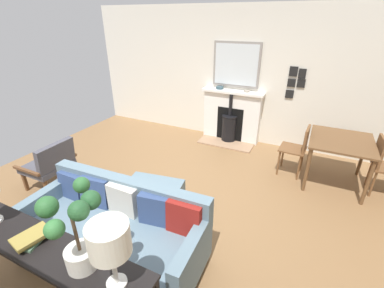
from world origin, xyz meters
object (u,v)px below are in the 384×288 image
ottoman (152,195)px  armchair_accent (51,163)px  mantel_bowl_far (247,91)px  book_stack (32,238)px  dining_table (341,146)px  sofa (116,229)px  dining_chair_near_fireplace (298,147)px  potted_plant (75,229)px  fireplace (231,119)px  table_lamp_far_end (109,241)px  mantel_bowl_near (220,88)px  dining_chair_by_back_wall (383,162)px  console_table (50,257)px

ottoman → armchair_accent: armchair_accent is taller
mantel_bowl_far → book_stack: bearing=-7.6°
book_stack → dining_table: bearing=145.6°
ottoman → dining_table: 2.88m
sofa → dining_chair_near_fireplace: (-2.61, 1.54, 0.15)m
mantel_bowl_far → potted_plant: bearing=-0.3°
mantel_bowl_far → potted_plant: 4.20m
dining_table → armchair_accent: bearing=-62.3°
fireplace → sofa: (3.47, -0.12, -0.11)m
mantel_bowl_far → potted_plant: potted_plant is taller
potted_plant → book_stack: 0.62m
table_lamp_far_end → potted_plant: (-0.01, -0.31, -0.05)m
mantel_bowl_far → armchair_accent: size_ratio=0.15×
book_stack → armchair_accent: bearing=-129.7°
potted_plant → dining_table: 3.78m
mantel_bowl_far → dining_chair_near_fireplace: mantel_bowl_far is taller
sofa → book_stack: book_stack is taller
potted_plant → fireplace: bearing=-176.5°
mantel_bowl_near → book_stack: bearing=0.0°
book_stack → dining_chair_by_back_wall: dining_chair_by_back_wall is taller
mantel_bowl_far → ottoman: size_ratio=0.15×
fireplace → dining_table: 2.18m
fireplace → armchair_accent: size_ratio=1.61×
mantel_bowl_near → dining_chair_near_fireplace: (0.88, 1.71, -0.59)m
fireplace → dining_chair_by_back_wall: size_ratio=1.43×
potted_plant → dining_chair_near_fireplace: (-3.32, 1.17, -0.60)m
book_stack → ottoman: bearing=176.8°
table_lamp_far_end → dining_table: size_ratio=0.53×
sofa → potted_plant: potted_plant is taller
mantel_bowl_near → dining_table: mantel_bowl_near is taller
mantel_bowl_near → potted_plant: size_ratio=0.24×
console_table → dining_chair_near_fireplace: dining_chair_near_fireplace is taller
armchair_accent → mantel_bowl_far: bearing=143.7°
potted_plant → dining_chair_by_back_wall: bearing=145.0°
console_table → dining_chair_by_back_wall: size_ratio=2.07×
mantel_bowl_far → ottoman: mantel_bowl_far is taller
mantel_bowl_near → book_stack: 4.22m
ottoman → console_table: 1.58m
sofa → armchair_accent: 1.84m
armchair_accent → potted_plant: potted_plant is taller
console_table → table_lamp_far_end: 0.84m
ottoman → dining_chair_near_fireplace: size_ratio=0.97×
console_table → table_lamp_far_end: size_ratio=3.58×
dining_table → dining_chair_near_fireplace: size_ratio=1.13×
fireplace → armchair_accent: (2.88, -1.86, -0.04)m
fireplace → ottoman: bearing=-4.2°
mantel_bowl_near → armchair_accent: bearing=-28.4°
dining_chair_near_fireplace → potted_plant: bearing=-19.4°
mantel_bowl_far → console_table: 4.25m
dining_chair_near_fireplace → dining_chair_by_back_wall: 1.15m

